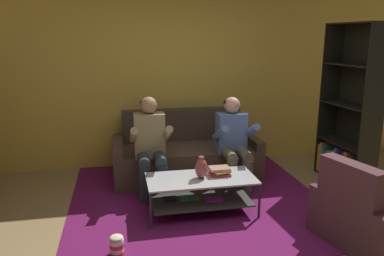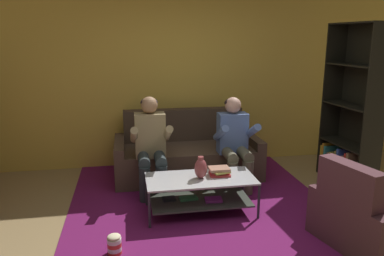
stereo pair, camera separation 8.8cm
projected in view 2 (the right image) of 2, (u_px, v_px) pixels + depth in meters
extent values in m
plane|color=#957C52|center=(225.00, 240.00, 3.66)|extent=(16.80, 16.80, 0.00)
cube|color=gold|center=(185.00, 70.00, 5.67)|extent=(8.40, 0.12, 2.90)
cube|color=#4D3C2E|center=(187.00, 161.00, 5.31)|extent=(1.75, 0.91, 0.44)
cube|color=#413327|center=(183.00, 124.00, 5.55)|extent=(1.75, 0.18, 0.47)
cube|color=#4D3C2E|center=(120.00, 161.00, 5.13)|extent=(0.13, 0.91, 0.56)
cube|color=#4D3C2E|center=(251.00, 154.00, 5.45)|extent=(0.13, 0.91, 0.56)
cylinder|color=#273032|center=(145.00, 184.00, 4.47)|extent=(0.14, 0.14, 0.44)
cylinder|color=#273032|center=(162.00, 183.00, 4.50)|extent=(0.14, 0.14, 0.44)
cylinder|color=#273032|center=(144.00, 159.00, 4.58)|extent=(0.14, 0.42, 0.14)
cylinder|color=#273032|center=(160.00, 158.00, 4.61)|extent=(0.14, 0.42, 0.14)
cube|color=#928259|center=(150.00, 135.00, 4.74)|extent=(0.38, 0.22, 0.57)
cylinder|color=#928259|center=(134.00, 135.00, 4.52)|extent=(0.09, 0.49, 0.31)
cylinder|color=#928259|center=(168.00, 134.00, 4.59)|extent=(0.09, 0.49, 0.31)
sphere|color=#9B7250|center=(149.00, 105.00, 4.64)|extent=(0.21, 0.21, 0.21)
ellipsoid|color=black|center=(149.00, 103.00, 4.66)|extent=(0.21, 0.21, 0.13)
cylinder|color=brown|center=(232.00, 179.00, 4.65)|extent=(0.14, 0.14, 0.44)
cylinder|color=brown|center=(248.00, 178.00, 4.69)|extent=(0.14, 0.14, 0.44)
cylinder|color=brown|center=(229.00, 154.00, 4.76)|extent=(0.14, 0.42, 0.14)
cylinder|color=brown|center=(244.00, 153.00, 4.79)|extent=(0.14, 0.42, 0.14)
cube|color=#5772AD|center=(232.00, 133.00, 4.92)|extent=(0.38, 0.22, 0.53)
cylinder|color=#5772AD|center=(221.00, 133.00, 4.70)|extent=(0.09, 0.49, 0.31)
cylinder|color=#5772AD|center=(252.00, 132.00, 4.77)|extent=(0.09, 0.49, 0.31)
sphere|color=tan|center=(233.00, 105.00, 4.84)|extent=(0.21, 0.21, 0.21)
ellipsoid|color=black|center=(233.00, 103.00, 4.85)|extent=(0.21, 0.21, 0.13)
cube|color=#B5B5B8|center=(200.00, 179.00, 4.15)|extent=(1.21, 0.57, 0.02)
cube|color=#383F35|center=(200.00, 200.00, 4.21)|extent=(1.11, 0.53, 0.02)
cylinder|color=#2B2D30|center=(149.00, 210.00, 3.84)|extent=(0.03, 0.03, 0.42)
cylinder|color=#2B2D30|center=(259.00, 201.00, 4.04)|extent=(0.03, 0.03, 0.42)
cylinder|color=#2B2D30|center=(146.00, 189.00, 4.36)|extent=(0.03, 0.03, 0.42)
cylinder|color=#2B2D30|center=(243.00, 183.00, 4.56)|extent=(0.03, 0.03, 0.42)
cube|color=black|center=(169.00, 199.00, 4.20)|extent=(0.15, 0.13, 0.02)
cube|color=#328A4E|center=(188.00, 198.00, 4.21)|extent=(0.21, 0.12, 0.03)
cube|color=purple|center=(213.00, 200.00, 4.17)|extent=(0.20, 0.14, 0.03)
cube|color=#62144B|center=(195.00, 195.00, 4.71)|extent=(3.00, 3.16, 0.01)
cube|color=#6E4B70|center=(195.00, 194.00, 4.70)|extent=(1.65, 1.74, 0.00)
ellipsoid|color=brown|center=(201.00, 169.00, 4.11)|extent=(0.14, 0.14, 0.22)
cylinder|color=brown|center=(201.00, 159.00, 4.08)|extent=(0.06, 0.06, 0.05)
cube|color=red|center=(220.00, 174.00, 4.22)|extent=(0.23, 0.19, 0.02)
cube|color=red|center=(218.00, 172.00, 4.23)|extent=(0.19, 0.15, 0.02)
cube|color=#AFAA48|center=(220.00, 171.00, 4.22)|extent=(0.22, 0.21, 0.02)
cube|color=#A26D56|center=(219.00, 169.00, 4.21)|extent=(0.23, 0.17, 0.03)
cube|color=black|center=(332.00, 101.00, 5.30)|extent=(0.32, 0.05, 2.12)
cube|color=black|center=(376.00, 112.00, 4.49)|extent=(0.32, 0.05, 2.12)
cube|color=black|center=(362.00, 105.00, 4.93)|extent=(0.09, 0.88, 2.12)
cube|color=black|center=(344.00, 181.00, 5.14)|extent=(0.39, 0.86, 0.02)
cube|color=black|center=(348.00, 145.00, 5.02)|extent=(0.39, 0.86, 0.02)
cube|color=black|center=(352.00, 106.00, 4.90)|extent=(0.39, 0.86, 0.02)
cube|color=black|center=(356.00, 65.00, 4.77)|extent=(0.39, 0.86, 0.02)
cube|color=black|center=(361.00, 23.00, 4.65)|extent=(0.39, 0.86, 0.02)
cube|color=gold|center=(328.00, 158.00, 5.46)|extent=(0.28, 0.06, 0.40)
cube|color=orange|center=(330.00, 157.00, 5.42)|extent=(0.29, 0.05, 0.44)
cube|color=teal|center=(331.00, 159.00, 5.38)|extent=(0.26, 0.06, 0.40)
cube|color=#26302D|center=(333.00, 163.00, 5.35)|extent=(0.25, 0.05, 0.31)
cube|color=#93744D|center=(336.00, 163.00, 5.31)|extent=(0.29, 0.07, 0.34)
cube|color=#A8AD43|center=(338.00, 164.00, 5.25)|extent=(0.28, 0.07, 0.36)
cube|color=red|center=(339.00, 168.00, 5.21)|extent=(0.25, 0.05, 0.28)
cube|color=#B2A845|center=(342.00, 165.00, 5.15)|extent=(0.25, 0.05, 0.41)
cube|color=blue|center=(343.00, 164.00, 5.10)|extent=(0.22, 0.06, 0.45)
cube|color=#89398F|center=(345.00, 170.00, 5.07)|extent=(0.23, 0.07, 0.32)
cube|color=#926A55|center=(350.00, 169.00, 5.02)|extent=(0.29, 0.07, 0.38)
cube|color=red|center=(351.00, 169.00, 4.96)|extent=(0.25, 0.05, 0.43)
cube|color=#9A744F|center=(354.00, 169.00, 4.91)|extent=(0.26, 0.06, 0.45)
cube|color=silver|center=(356.00, 176.00, 4.89)|extent=(0.26, 0.06, 0.30)
cube|color=#4D2B31|center=(373.00, 223.00, 3.59)|extent=(1.02, 0.83, 0.40)
cube|color=#4D2B31|center=(349.00, 188.00, 3.35)|extent=(0.31, 0.66, 0.44)
cube|color=#4D2B31|center=(344.00, 203.00, 3.91)|extent=(0.89, 0.32, 0.50)
cylinder|color=red|center=(115.00, 252.00, 3.42)|extent=(0.13, 0.13, 0.04)
cylinder|color=white|center=(115.00, 248.00, 3.41)|extent=(0.13, 0.13, 0.04)
cylinder|color=red|center=(114.00, 244.00, 3.40)|extent=(0.13, 0.13, 0.04)
cylinder|color=white|center=(114.00, 240.00, 3.39)|extent=(0.13, 0.13, 0.04)
ellipsoid|color=beige|center=(114.00, 237.00, 3.38)|extent=(0.12, 0.12, 0.05)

